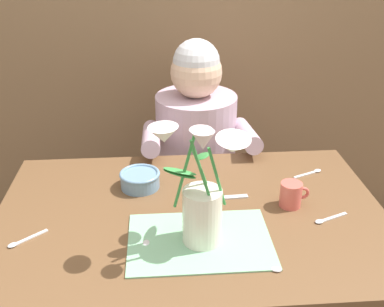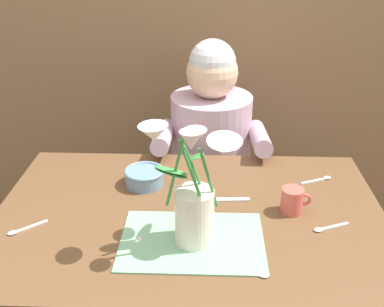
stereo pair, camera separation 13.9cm
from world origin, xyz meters
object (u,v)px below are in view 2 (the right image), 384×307
flower_vase (194,193)px  dinner_knife (220,200)px  seated_person (210,169)px  ceramic_bowl (144,176)px  tea_cup (293,200)px

flower_vase → dinner_knife: flower_vase is taller
flower_vase → dinner_knife: size_ratio=1.93×
seated_person → dinner_knife: (0.03, -0.54, 0.18)m
flower_vase → dinner_knife: 0.28m
dinner_knife → flower_vase: bearing=-112.5°
flower_vase → ceramic_bowl: (-0.18, 0.32, -0.13)m
seated_person → dinner_knife: 0.57m
flower_vase → ceramic_bowl: bearing=119.4°
flower_vase → ceramic_bowl: size_ratio=2.69×
flower_vase → ceramic_bowl: flower_vase is taller
dinner_knife → tea_cup: bearing=-17.9°
ceramic_bowl → flower_vase: bearing=-60.6°
dinner_knife → ceramic_bowl: bearing=156.3°
ceramic_bowl → tea_cup: bearing=-17.7°
tea_cup → ceramic_bowl: bearing=162.3°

